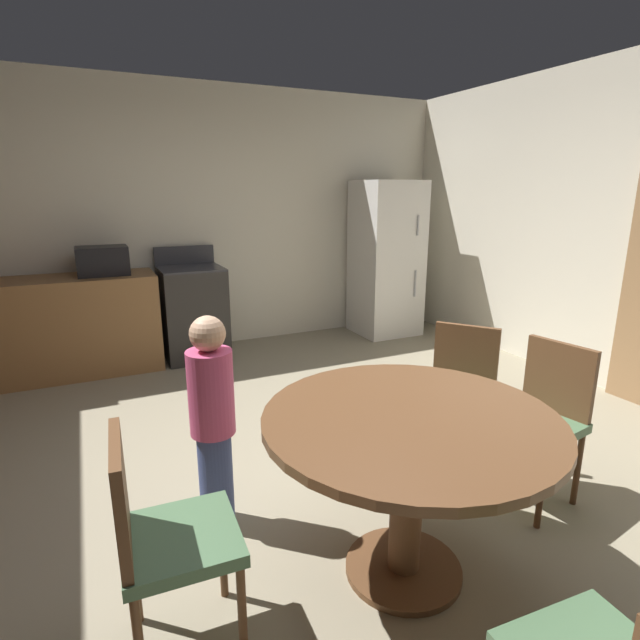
{
  "coord_description": "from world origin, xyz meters",
  "views": [
    {
      "loc": [
        -1.19,
        -2.29,
        1.65
      ],
      "look_at": [
        0.18,
        0.61,
        0.81
      ],
      "focal_mm": 27.81,
      "sensor_mm": 36.0,
      "label": 1
    }
  ],
  "objects_px": {
    "chair_west": "(161,532)",
    "person_child": "(212,417)",
    "oven_range": "(193,312)",
    "chair_northeast": "(460,389)",
    "refrigerator": "(386,259)",
    "chair_east": "(543,412)",
    "dining_table": "(409,449)",
    "microwave": "(103,261)"
  },
  "relations": [
    {
      "from": "microwave",
      "to": "chair_east",
      "type": "distance_m",
      "value": 3.82
    },
    {
      "from": "chair_northeast",
      "to": "microwave",
      "type": "bearing_deg",
      "value": -94.38
    },
    {
      "from": "dining_table",
      "to": "chair_east",
      "type": "height_order",
      "value": "chair_east"
    },
    {
      "from": "microwave",
      "to": "chair_west",
      "type": "xyz_separation_m",
      "value": [
        -0.01,
        -3.34,
        -0.53
      ]
    },
    {
      "from": "microwave",
      "to": "dining_table",
      "type": "relative_size",
      "value": 0.36
    },
    {
      "from": "oven_range",
      "to": "person_child",
      "type": "height_order",
      "value": "oven_range"
    },
    {
      "from": "chair_northeast",
      "to": "person_child",
      "type": "relative_size",
      "value": 0.8
    },
    {
      "from": "refrigerator",
      "to": "chair_northeast",
      "type": "bearing_deg",
      "value": -114.15
    },
    {
      "from": "person_child",
      "to": "microwave",
      "type": "bearing_deg",
      "value": 143.94
    },
    {
      "from": "chair_east",
      "to": "microwave",
      "type": "bearing_deg",
      "value": -67.87
    },
    {
      "from": "oven_range",
      "to": "refrigerator",
      "type": "xyz_separation_m",
      "value": [
        2.24,
        -0.05,
        0.41
      ]
    },
    {
      "from": "oven_range",
      "to": "chair_northeast",
      "type": "bearing_deg",
      "value": -70.02
    },
    {
      "from": "refrigerator",
      "to": "dining_table",
      "type": "bearing_deg",
      "value": -121.23
    },
    {
      "from": "chair_northeast",
      "to": "refrigerator",
      "type": "bearing_deg",
      "value": -151.34
    },
    {
      "from": "chair_west",
      "to": "person_child",
      "type": "xyz_separation_m",
      "value": [
        0.34,
        0.65,
        0.08
      ]
    },
    {
      "from": "refrigerator",
      "to": "chair_northeast",
      "type": "relative_size",
      "value": 2.02
    },
    {
      "from": "chair_west",
      "to": "oven_range",
      "type": "bearing_deg",
      "value": 79.7
    },
    {
      "from": "chair_west",
      "to": "person_child",
      "type": "relative_size",
      "value": 0.8
    },
    {
      "from": "dining_table",
      "to": "chair_west",
      "type": "distance_m",
      "value": 1.01
    },
    {
      "from": "dining_table",
      "to": "refrigerator",
      "type": "bearing_deg",
      "value": 58.77
    },
    {
      "from": "refrigerator",
      "to": "chair_northeast",
      "type": "distance_m",
      "value": 3.02
    },
    {
      "from": "refrigerator",
      "to": "microwave",
      "type": "height_order",
      "value": "refrigerator"
    },
    {
      "from": "microwave",
      "to": "person_child",
      "type": "distance_m",
      "value": 2.75
    },
    {
      "from": "microwave",
      "to": "person_child",
      "type": "xyz_separation_m",
      "value": [
        0.34,
        -2.69,
        -0.45
      ]
    },
    {
      "from": "refrigerator",
      "to": "person_child",
      "type": "relative_size",
      "value": 1.61
    },
    {
      "from": "dining_table",
      "to": "chair_west",
      "type": "height_order",
      "value": "chair_west"
    },
    {
      "from": "person_child",
      "to": "chair_west",
      "type": "bearing_deg",
      "value": -71.0
    },
    {
      "from": "chair_east",
      "to": "chair_northeast",
      "type": "height_order",
      "value": "same"
    },
    {
      "from": "microwave",
      "to": "chair_east",
      "type": "bearing_deg",
      "value": -58.38
    },
    {
      "from": "chair_west",
      "to": "refrigerator",
      "type": "bearing_deg",
      "value": 50.34
    },
    {
      "from": "chair_west",
      "to": "person_child",
      "type": "distance_m",
      "value": 0.74
    },
    {
      "from": "dining_table",
      "to": "oven_range",
      "type": "bearing_deg",
      "value": 93.61
    },
    {
      "from": "chair_east",
      "to": "refrigerator",
      "type": "bearing_deg",
      "value": -117.54
    },
    {
      "from": "dining_table",
      "to": "chair_northeast",
      "type": "distance_m",
      "value": 1.01
    },
    {
      "from": "dining_table",
      "to": "chair_northeast",
      "type": "xyz_separation_m",
      "value": [
        0.8,
        0.61,
        -0.1
      ]
    },
    {
      "from": "chair_east",
      "to": "dining_table",
      "type": "bearing_deg",
      "value": 0.0
    },
    {
      "from": "oven_range",
      "to": "chair_east",
      "type": "bearing_deg",
      "value": -69.55
    },
    {
      "from": "oven_range",
      "to": "dining_table",
      "type": "distance_m",
      "value": 3.4
    },
    {
      "from": "refrigerator",
      "to": "microwave",
      "type": "distance_m",
      "value": 3.02
    },
    {
      "from": "chair_east",
      "to": "oven_range",
      "type": "bearing_deg",
      "value": -79.04
    },
    {
      "from": "oven_range",
      "to": "chair_west",
      "type": "bearing_deg",
      "value": -103.28
    },
    {
      "from": "dining_table",
      "to": "person_child",
      "type": "relative_size",
      "value": 1.13
    }
  ]
}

